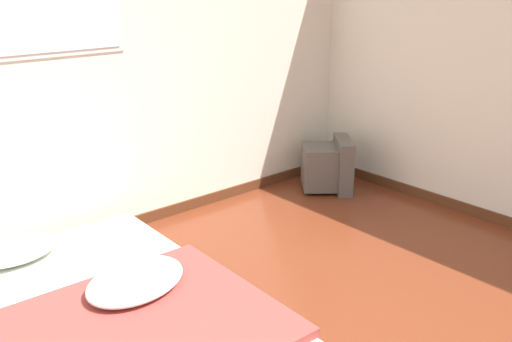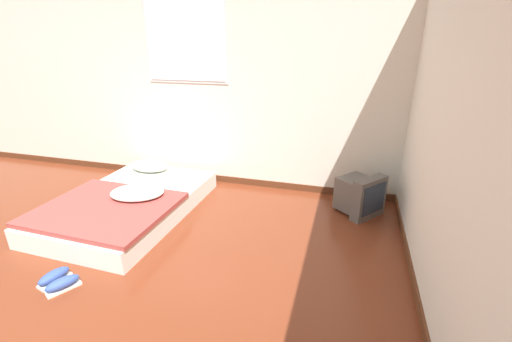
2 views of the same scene
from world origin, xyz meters
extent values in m
cube|color=silver|center=(0.00, 2.81, 1.30)|extent=(8.24, 0.06, 2.60)
cube|color=#562D19|center=(0.00, 2.77, 0.04)|extent=(8.24, 0.02, 0.09)
cube|color=silver|center=(-0.11, 1.61, 0.11)|extent=(1.37, 2.03, 0.21)
ellipsoid|color=silver|center=(-0.32, 2.40, 0.28)|extent=(0.53, 0.35, 0.14)
cube|color=#993D38|center=(-0.12, 1.24, 0.24)|extent=(1.37, 1.19, 0.05)
ellipsoid|color=silver|center=(0.05, 1.56, 0.30)|extent=(0.69, 0.58, 0.11)
cube|color=#56514C|center=(2.40, 2.39, 0.22)|extent=(0.46, 0.47, 0.38)
cube|color=#56514C|center=(2.56, 2.25, 0.24)|extent=(0.38, 0.43, 0.48)
cube|color=#283342|center=(2.61, 2.21, 0.25)|extent=(0.24, 0.29, 0.34)
camera|label=1|loc=(-1.23, -0.93, 1.89)|focal=40.00mm
camera|label=2|loc=(2.28, -1.43, 1.92)|focal=24.00mm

